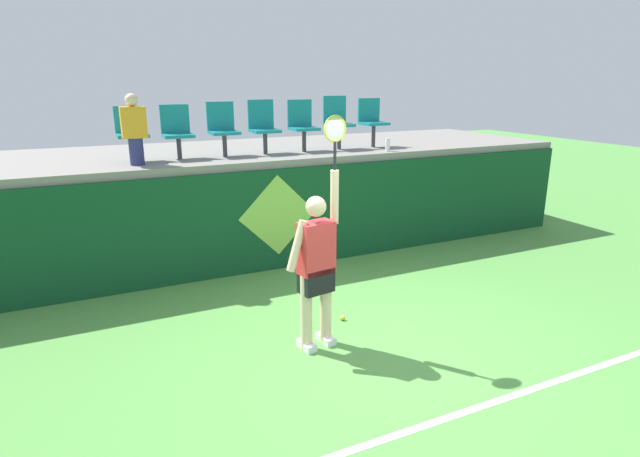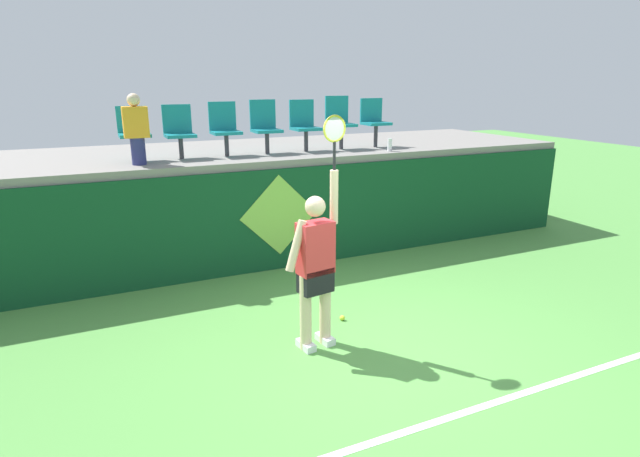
# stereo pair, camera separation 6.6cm
# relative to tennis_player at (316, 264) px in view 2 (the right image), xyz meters

# --- Properties ---
(ground_plane) EXTENTS (40.00, 40.00, 0.00)m
(ground_plane) POSITION_rel_tennis_player_xyz_m (0.60, -0.55, -0.97)
(ground_plane) COLOR #519342
(court_back_wall) EXTENTS (11.38, 0.20, 1.60)m
(court_back_wall) POSITION_rel_tennis_player_xyz_m (0.60, 2.58, -0.18)
(court_back_wall) COLOR #0F4223
(court_back_wall) RESTS_ON ground_plane
(spectator_platform) EXTENTS (11.38, 3.13, 0.12)m
(spectator_platform) POSITION_rel_tennis_player_xyz_m (0.60, 4.09, 0.68)
(spectator_platform) COLOR gray
(spectator_platform) RESTS_ON court_back_wall
(court_baseline_stripe) EXTENTS (10.24, 0.08, 0.01)m
(court_baseline_stripe) POSITION_rel_tennis_player_xyz_m (0.60, -1.68, -0.97)
(court_baseline_stripe) COLOR white
(court_baseline_stripe) RESTS_ON ground_plane
(tennis_player) EXTENTS (0.75, 0.32, 2.55)m
(tennis_player) POSITION_rel_tennis_player_xyz_m (0.00, 0.00, 0.00)
(tennis_player) COLOR white
(tennis_player) RESTS_ON ground_plane
(tennis_ball) EXTENTS (0.07, 0.07, 0.07)m
(tennis_ball) POSITION_rel_tennis_player_xyz_m (0.55, 0.43, -0.94)
(tennis_ball) COLOR #D1E533
(tennis_ball) RESTS_ON ground_plane
(water_bottle) EXTENTS (0.08, 0.08, 0.22)m
(water_bottle) POSITION_rel_tennis_player_xyz_m (2.63, 2.76, 0.85)
(water_bottle) COLOR white
(water_bottle) RESTS_ON spectator_platform
(stadium_chair_0) EXTENTS (0.44, 0.42, 0.81)m
(stadium_chair_0) POSITION_rel_tennis_player_xyz_m (-1.43, 3.42, 1.19)
(stadium_chair_0) COLOR #38383D
(stadium_chair_0) RESTS_ON spectator_platform
(stadium_chair_1) EXTENTS (0.44, 0.42, 0.81)m
(stadium_chair_1) POSITION_rel_tennis_player_xyz_m (-0.78, 3.42, 1.18)
(stadium_chair_1) COLOR #38383D
(stadium_chair_1) RESTS_ON spectator_platform
(stadium_chair_2) EXTENTS (0.44, 0.42, 0.85)m
(stadium_chair_2) POSITION_rel_tennis_player_xyz_m (-0.06, 3.43, 1.20)
(stadium_chair_2) COLOR #38383D
(stadium_chair_2) RESTS_ON spectator_platform
(stadium_chair_3) EXTENTS (0.44, 0.42, 0.87)m
(stadium_chair_3) POSITION_rel_tennis_player_xyz_m (0.62, 3.43, 1.21)
(stadium_chair_3) COLOR #38383D
(stadium_chair_3) RESTS_ON spectator_platform
(stadium_chair_4) EXTENTS (0.44, 0.42, 0.86)m
(stadium_chair_4) POSITION_rel_tennis_player_xyz_m (1.32, 3.43, 1.21)
(stadium_chair_4) COLOR #38383D
(stadium_chair_4) RESTS_ON spectator_platform
(stadium_chair_5) EXTENTS (0.44, 0.42, 0.91)m
(stadium_chair_5) POSITION_rel_tennis_player_xyz_m (1.99, 3.43, 1.25)
(stadium_chair_5) COLOR #38383D
(stadium_chair_5) RESTS_ON spectator_platform
(stadium_chair_6) EXTENTS (0.44, 0.42, 0.86)m
(stadium_chair_6) POSITION_rel_tennis_player_xyz_m (2.70, 3.42, 1.23)
(stadium_chair_6) COLOR #38383D
(stadium_chair_6) RESTS_ON spectator_platform
(spectator_0) EXTENTS (0.34, 0.20, 1.00)m
(spectator_0) POSITION_rel_tennis_player_xyz_m (-1.43, 3.02, 1.25)
(spectator_0) COLOR navy
(spectator_0) RESTS_ON spectator_platform
(wall_signage_mount) EXTENTS (1.27, 0.01, 1.51)m
(wall_signage_mount) POSITION_rel_tennis_player_xyz_m (0.49, 2.47, -0.97)
(wall_signage_mount) COLOR #0F4223
(wall_signage_mount) RESTS_ON ground_plane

